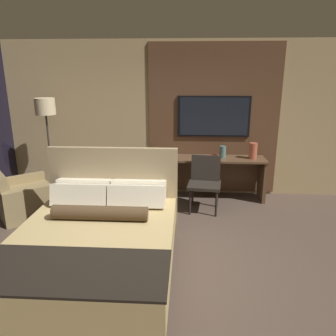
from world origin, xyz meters
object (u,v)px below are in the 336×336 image
at_px(bed, 97,246).
at_px(desk_chair, 205,178).
at_px(vase_tall, 253,151).
at_px(vase_short, 223,152).
at_px(tv, 214,116).
at_px(armchair_by_window, 24,199).
at_px(floor_lamp, 46,115).
at_px(desk, 213,170).
at_px(book, 212,156).

distance_m(bed, desk_chair, 2.38).
xyz_separation_m(vase_tall, vase_short, (-0.53, 0.04, -0.04)).
xyz_separation_m(bed, desk_chair, (1.31, 1.98, 0.19)).
height_order(tv, vase_tall, tv).
height_order(tv, desk_chair, tv).
distance_m(desk_chair, vase_tall, 1.05).
bearing_deg(armchair_by_window, tv, -110.49).
bearing_deg(floor_lamp, desk, 4.42).
xyz_separation_m(bed, vase_short, (1.64, 2.50, 0.52)).
bearing_deg(vase_short, tv, 127.10).
distance_m(armchair_by_window, vase_tall, 3.95).
relative_size(desk_chair, vase_tall, 3.22).
relative_size(vase_tall, book, 1.09).
xyz_separation_m(desk_chair, book, (0.14, 0.52, 0.25)).
bearing_deg(armchair_by_window, vase_tall, -117.52).
bearing_deg(floor_lamp, book, 4.36).
height_order(armchair_by_window, book, book).
bearing_deg(vase_short, desk_chair, -122.43).
bearing_deg(desk, bed, -120.51).
height_order(desk, desk_chair, desk_chair).
bearing_deg(bed, desk, 59.49).
relative_size(armchair_by_window, book, 4.75).
bearing_deg(vase_short, armchair_by_window, -164.59).
height_order(floor_lamp, book, floor_lamp).
relative_size(desk, tv, 1.42).
distance_m(desk_chair, vase_short, 0.70).
height_order(desk_chair, vase_tall, vase_tall).
xyz_separation_m(desk, floor_lamp, (-2.91, -0.22, 1.01)).
xyz_separation_m(floor_lamp, book, (2.88, 0.22, -0.75)).
height_order(bed, armchair_by_window, bed).
distance_m(desk, armchair_by_window, 3.25).
xyz_separation_m(bed, desk, (1.47, 2.50, 0.17)).
xyz_separation_m(desk, desk_chair, (-0.16, -0.52, 0.02)).
distance_m(floor_lamp, vase_tall, 3.65).
distance_m(desk, vase_tall, 0.79).
bearing_deg(tv, bed, -118.52).
relative_size(armchair_by_window, vase_tall, 4.37).
height_order(desk_chair, floor_lamp, floor_lamp).
bearing_deg(floor_lamp, desk_chair, -6.23).
bearing_deg(tv, desk, -90.00).
bearing_deg(vase_tall, desk_chair, -150.88).
bearing_deg(armchair_by_window, book, -113.98).
distance_m(desk_chair, floor_lamp, 2.93).
distance_m(bed, vase_short, 3.03).
xyz_separation_m(desk_chair, armchair_by_window, (-2.95, -0.39, -0.28)).
relative_size(armchair_by_window, floor_lamp, 0.67).
relative_size(desk_chair, armchair_by_window, 0.74).
bearing_deg(tv, armchair_by_window, -160.19).
xyz_separation_m(tv, floor_lamp, (-2.91, -0.44, 0.06)).
height_order(armchair_by_window, vase_short, vase_short).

